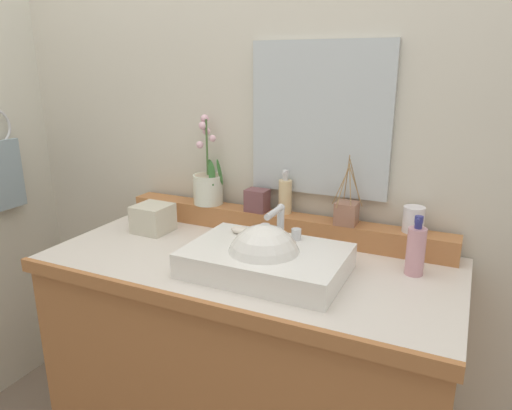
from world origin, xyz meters
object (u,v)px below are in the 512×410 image
object	(u,v)px
potted_plant	(208,184)
tissue_box	(153,218)
trinket_box	(257,200)
soap_dispenser	(285,195)
sink_basin	(265,261)
lotion_bottle	(416,250)
soap_bar	(241,230)
tumbler_cup	(413,219)
reed_diffuser	(347,213)
hand_towel	(5,175)

from	to	relation	value
potted_plant	tissue_box	size ratio (longest dim) A/B	2.70
trinket_box	soap_dispenser	bearing A→B (deg)	14.10
potted_plant	soap_dispenser	distance (m)	0.33
sink_basin	soap_dispenser	world-z (taller)	soap_dispenser
soap_dispenser	lotion_bottle	bearing A→B (deg)	-18.62
potted_plant	tissue_box	bearing A→B (deg)	-128.00
tissue_box	soap_bar	bearing A→B (deg)	-9.05
tissue_box	tumbler_cup	bearing A→B (deg)	11.12
reed_diffuser	hand_towel	size ratio (longest dim) A/B	0.81
potted_plant	trinket_box	bearing A→B (deg)	-2.72
lotion_bottle	sink_basin	bearing A→B (deg)	-155.49
reed_diffuser	trinket_box	xyz separation A→B (m)	(-0.35, 0.00, 0.00)
tumbler_cup	lotion_bottle	size ratio (longest dim) A/B	0.46
tumbler_cup	trinket_box	world-z (taller)	tumbler_cup
reed_diffuser	tumbler_cup	bearing A→B (deg)	4.09
tissue_box	hand_towel	size ratio (longest dim) A/B	0.43
reed_diffuser	tissue_box	bearing A→B (deg)	-166.74
sink_basin	soap_bar	size ratio (longest dim) A/B	6.91
soap_bar	lotion_bottle	bearing A→B (deg)	9.58
soap_dispenser	reed_diffuser	bearing A→B (deg)	-6.33
lotion_bottle	tissue_box	distance (m)	0.96
sink_basin	soap_bar	world-z (taller)	sink_basin
soap_bar	tissue_box	world-z (taller)	tissue_box
reed_diffuser	hand_towel	bearing A→B (deg)	-171.85
tumbler_cup	reed_diffuser	world-z (taller)	reed_diffuser
tumbler_cup	reed_diffuser	distance (m)	0.22
trinket_box	lotion_bottle	bearing A→B (deg)	-11.87
potted_plant	hand_towel	world-z (taller)	potted_plant
soap_dispenser	lotion_bottle	distance (m)	0.53
potted_plant	reed_diffuser	distance (m)	0.57
soap_dispenser	tissue_box	distance (m)	0.51
sink_basin	hand_towel	world-z (taller)	hand_towel
soap_dispenser	reed_diffuser	world-z (taller)	reed_diffuser
tumbler_cup	reed_diffuser	xyz separation A→B (m)	(-0.22, -0.02, -0.00)
trinket_box	tissue_box	distance (m)	0.41
soap_bar	potted_plant	bearing A→B (deg)	137.66
soap_dispenser	tumbler_cup	bearing A→B (deg)	-1.36
lotion_bottle	hand_towel	bearing A→B (deg)	-177.68
tumbler_cup	lotion_bottle	bearing A→B (deg)	-78.71
trinket_box	tumbler_cup	bearing A→B (deg)	2.82
tumbler_cup	tissue_box	bearing A→B (deg)	-168.88
trinket_box	tissue_box	bearing A→B (deg)	-153.19
tissue_box	lotion_bottle	bearing A→B (deg)	1.62
soap_bar	soap_dispenser	xyz separation A→B (m)	(0.05, 0.26, 0.06)
soap_bar	soap_dispenser	distance (m)	0.27
soap_dispenser	reed_diffuser	size ratio (longest dim) A/B	0.67
lotion_bottle	tumbler_cup	bearing A→B (deg)	101.29
trinket_box	reed_diffuser	bearing A→B (deg)	0.99
soap_dispenser	lotion_bottle	xyz separation A→B (m)	(0.49, -0.17, -0.07)
soap_bar	lotion_bottle	world-z (taller)	lotion_bottle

